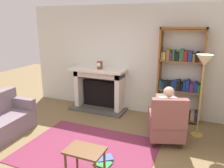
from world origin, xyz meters
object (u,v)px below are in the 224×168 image
mantel_clock (100,65)px  seated_reader (167,111)px  side_table (85,155)px  bookshelf (180,79)px  floor_lamp (204,68)px  armchair_reading (167,123)px  fireplace (100,88)px

mantel_clock → seated_reader: size_ratio=0.17×
mantel_clock → side_table: bearing=-68.9°
bookshelf → floor_lamp: (0.48, -0.66, 0.41)m
side_table → floor_lamp: floor_lamp is taller
seated_reader → armchair_reading: bearing=90.0°
armchair_reading → seated_reader: bearing=-90.0°
fireplace → bookshelf: bearing=1.0°
mantel_clock → side_table: mantel_clock is taller
bookshelf → floor_lamp: 0.91m
bookshelf → armchair_reading: 1.36m
bookshelf → side_table: size_ratio=3.88×
seated_reader → side_table: seated_reader is taller
floor_lamp → side_table: bearing=-124.9°
seated_reader → fireplace: bearing=-48.1°
bookshelf → seated_reader: bearing=-94.7°
armchair_reading → floor_lamp: 1.27m
armchair_reading → side_table: armchair_reading is taller
mantel_clock → fireplace: bearing=122.2°
mantel_clock → floor_lamp: (2.46, -0.52, 0.21)m
floor_lamp → armchair_reading: bearing=-133.3°
armchair_reading → floor_lamp: bearing=-152.5°
seated_reader → mantel_clock: bearing=-46.6°
seated_reader → side_table: size_ratio=2.04×
seated_reader → floor_lamp: floor_lamp is taller
fireplace → mantel_clock: mantel_clock is taller
fireplace → side_table: fireplace is taller
side_table → floor_lamp: (1.45, 2.08, 1.01)m
mantel_clock → armchair_reading: (1.92, -1.09, -0.79)m
bookshelf → armchair_reading: bookshelf is taller
mantel_clock → armchair_reading: size_ratio=0.21×
bookshelf → armchair_reading: bearing=-92.5°
bookshelf → side_table: bookshelf is taller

